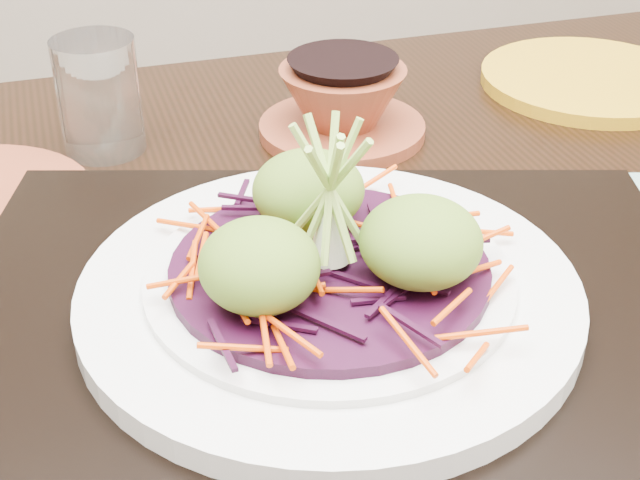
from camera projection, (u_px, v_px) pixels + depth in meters
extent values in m
cube|color=black|center=(369.00, 324.00, 0.56)|extent=(1.31, 0.91, 0.04)
cube|color=#7B9F93|center=(329.00, 334.00, 0.51)|extent=(0.57, 0.50, 0.00)
cube|color=black|center=(329.00, 317.00, 0.50)|extent=(0.50, 0.42, 0.02)
cylinder|color=silver|center=(329.00, 293.00, 0.49)|extent=(0.28, 0.28, 0.01)
cylinder|color=silver|center=(329.00, 279.00, 0.49)|extent=(0.20, 0.20, 0.01)
cylinder|color=black|center=(329.00, 269.00, 0.49)|extent=(0.18, 0.18, 0.01)
ellipsoid|color=#557523|center=(260.00, 266.00, 0.44)|extent=(0.07, 0.07, 0.05)
ellipsoid|color=#557523|center=(421.00, 242.00, 0.46)|extent=(0.07, 0.07, 0.05)
ellipsoid|color=#557523|center=(309.00, 191.00, 0.51)|extent=(0.07, 0.07, 0.05)
cylinder|color=white|center=(99.00, 96.00, 0.69)|extent=(0.08, 0.08, 0.09)
cylinder|color=brown|center=(342.00, 129.00, 0.73)|extent=(0.15, 0.15, 0.01)
cylinder|color=#C18C15|center=(589.00, 79.00, 0.82)|extent=(0.23, 0.23, 0.01)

